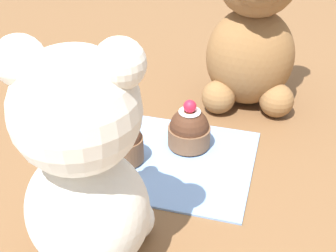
{
  "coord_description": "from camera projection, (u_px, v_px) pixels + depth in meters",
  "views": [
    {
      "loc": [
        -0.14,
        0.49,
        0.39
      ],
      "look_at": [
        0.0,
        0.0,
        0.06
      ],
      "focal_mm": 50.0,
      "sensor_mm": 36.0,
      "label": 1
    }
  ],
  "objects": [
    {
      "name": "teddy_bear_cream",
      "position": [
        84.0,
        166.0,
        0.43
      ],
      "size": [
        0.14,
        0.14,
        0.25
      ],
      "rotation": [
        0.0,
        0.0,
        0.2
      ],
      "color": "silver",
      "rests_on": "ground_plane"
    },
    {
      "name": "ground_plane",
      "position": [
        168.0,
        160.0,
        0.64
      ],
      "size": [
        4.0,
        4.0,
        0.0
      ],
      "primitive_type": "plane",
      "color": "brown"
    },
    {
      "name": "knitted_placemat",
      "position": [
        168.0,
        159.0,
        0.64
      ],
      "size": [
        0.23,
        0.19,
        0.01
      ],
      "primitive_type": "cube",
      "color": "#7A9ED1",
      "rests_on": "ground_plane"
    },
    {
      "name": "cupcake_near_tan_bear",
      "position": [
        189.0,
        130.0,
        0.65
      ],
      "size": [
        0.06,
        0.06,
        0.07
      ],
      "color": "brown",
      "rests_on": "knitted_placemat"
    },
    {
      "name": "teddy_bear_tan",
      "position": [
        253.0,
        26.0,
        0.7
      ],
      "size": [
        0.15,
        0.15,
        0.27
      ],
      "rotation": [
        0.0,
        0.0,
        3.29
      ],
      "color": "olive",
      "rests_on": "ground_plane"
    },
    {
      "name": "cupcake_near_cream_bear",
      "position": [
        126.0,
        142.0,
        0.62
      ],
      "size": [
        0.05,
        0.05,
        0.07
      ],
      "color": "brown",
      "rests_on": "knitted_placemat"
    }
  ]
}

